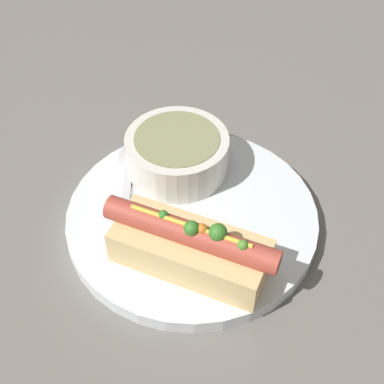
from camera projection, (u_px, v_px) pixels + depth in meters
name	position (u px, v px, depth m)	size (l,w,h in m)	color
ground_plane	(192.00, 222.00, 0.59)	(4.00, 4.00, 0.00)	slate
dinner_plate	(192.00, 217.00, 0.58)	(0.27, 0.27, 0.02)	white
hot_dog	(191.00, 247.00, 0.51)	(0.17, 0.09, 0.07)	#E5C17F
soup_bowl	(177.00, 152.00, 0.61)	(0.12, 0.12, 0.05)	silver
spoon	(129.00, 170.00, 0.62)	(0.05, 0.16, 0.01)	#B7B7BC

